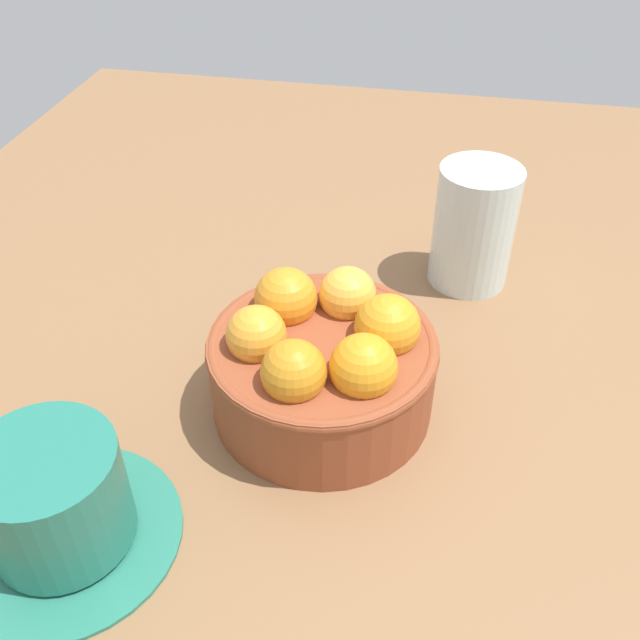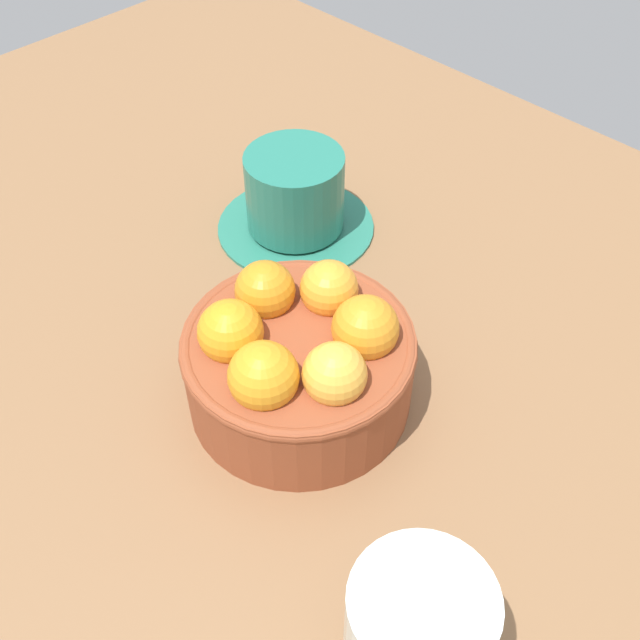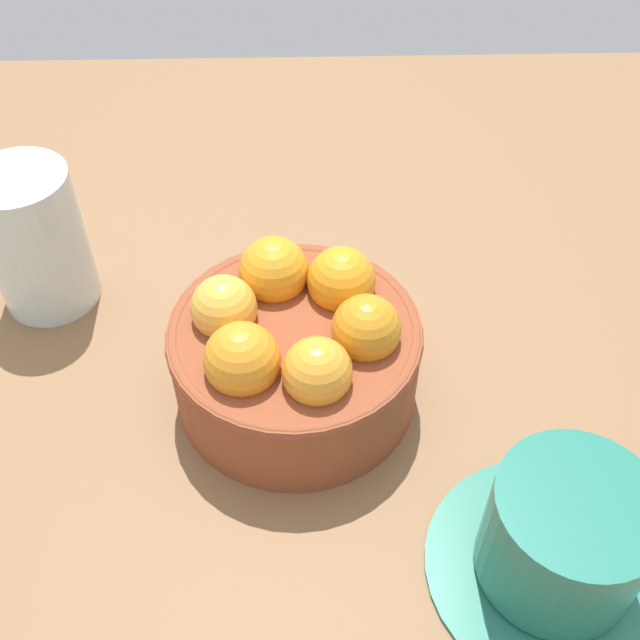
{
  "view_description": "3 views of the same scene",
  "coord_description": "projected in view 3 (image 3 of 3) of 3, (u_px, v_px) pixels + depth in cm",
  "views": [
    {
      "loc": [
        36.61,
        7.12,
        38.34
      ],
      "look_at": [
        -1.72,
        -0.51,
        6.7
      ],
      "focal_mm": 39.96,
      "sensor_mm": 36.0,
      "label": 1
    },
    {
      "loc": [
        -25.57,
        23.55,
        44.45
      ],
      "look_at": [
        -0.29,
        -1.79,
        7.06
      ],
      "focal_mm": 42.85,
      "sensor_mm": 36.0,
      "label": 2
    },
    {
      "loc": [
        0.74,
        -32.42,
        41.3
      ],
      "look_at": [
        1.6,
        0.05,
        6.94
      ],
      "focal_mm": 42.82,
      "sensor_mm": 36.0,
      "label": 3
    }
  ],
  "objects": [
    {
      "name": "water_glass",
      "position": [
        36.0,
        240.0,
        0.55
      ],
      "size": [
        7.12,
        7.12,
        11.0
      ],
      "primitive_type": "cylinder",
      "color": "silver",
      "rests_on": "ground_plane"
    },
    {
      "name": "terracotta_bowl",
      "position": [
        295.0,
        349.0,
        0.49
      ],
      "size": [
        16.27,
        16.27,
        9.51
      ],
      "color": "brown",
      "rests_on": "ground_plane"
    },
    {
      "name": "coffee_cup",
      "position": [
        563.0,
        541.0,
        0.41
      ],
      "size": [
        14.2,
        14.2,
        7.62
      ],
      "color": "#27745F",
      "rests_on": "ground_plane"
    },
    {
      "name": "ground_plane",
      "position": [
        297.0,
        405.0,
        0.53
      ],
      "size": [
        126.47,
        93.54,
        3.23
      ],
      "primitive_type": "cube",
      "color": "brown"
    }
  ]
}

